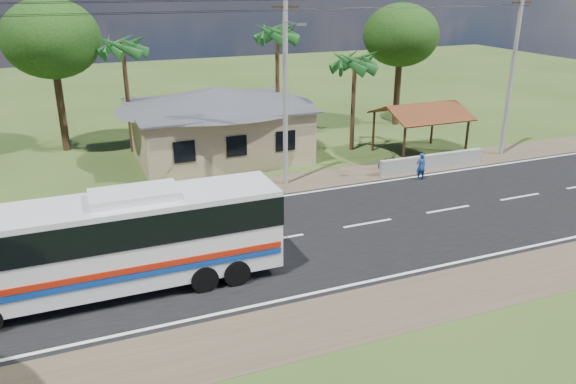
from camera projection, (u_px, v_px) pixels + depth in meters
name	position (u px, v px, depth m)	size (l,w,h in m)	color
ground	(277.00, 239.00, 24.35)	(120.00, 120.00, 0.00)	#2E4418
road	(277.00, 239.00, 24.35)	(120.00, 16.00, 0.03)	black
house	(217.00, 115.00, 35.03)	(12.40, 10.00, 5.00)	tan
waiting_shed	(421.00, 112.00, 35.30)	(5.20, 4.48, 3.35)	#392814
concrete_barrier	(432.00, 162.00, 33.24)	(7.00, 0.30, 0.90)	#9E9E99
utility_poles	(279.00, 79.00, 28.86)	(32.80, 2.22, 11.00)	#9E9E99
palm_near	(355.00, 62.00, 35.18)	(2.80, 2.80, 6.70)	#47301E
palm_mid	(277.00, 34.00, 37.35)	(2.80, 2.80, 8.20)	#47301E
palm_far	(122.00, 47.00, 34.45)	(2.80, 2.80, 7.70)	#47301E
tree_behind_house	(51.00, 39.00, 34.63)	(6.00, 6.00, 9.61)	#47301E
tree_behind_shed	(401.00, 36.00, 41.45)	(5.60, 5.60, 9.02)	#47301E
coach_bus	(109.00, 238.00, 19.52)	(12.15, 2.67, 3.77)	silver
motorcycle	(388.00, 161.00, 33.47)	(0.56, 1.61, 0.84)	black
person	(421.00, 167.00, 31.34)	(0.57, 0.37, 1.56)	navy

